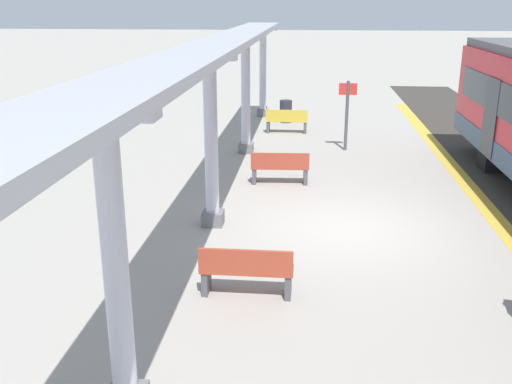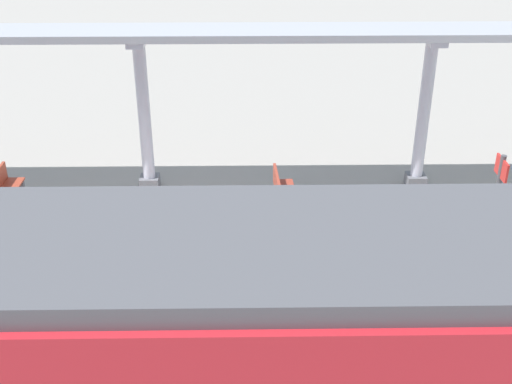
{
  "view_description": "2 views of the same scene",
  "coord_description": "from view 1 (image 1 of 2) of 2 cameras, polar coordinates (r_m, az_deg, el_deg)",
  "views": [
    {
      "loc": [
        0.92,
        11.49,
        4.55
      ],
      "look_at": [
        1.94,
        1.02,
        1.08
      ],
      "focal_mm": 40.74,
      "sensor_mm": 36.0,
      "label": 1
    },
    {
      "loc": [
        -10.87,
        -2.2,
        7.06
      ],
      "look_at": [
        -0.79,
        -2.36,
        1.82
      ],
      "focal_mm": 46.27,
      "sensor_mm": 36.0,
      "label": 2
    }
  ],
  "objects": [
    {
      "name": "ground_plane",
      "position": [
        12.39,
        9.43,
        -3.55
      ],
      "size": [
        176.0,
        176.0,
        0.0
      ],
      "primitive_type": "plane",
      "color": "#9D978F"
    },
    {
      "name": "tactile_edge_strip",
      "position": [
        13.02,
        23.52,
        -3.79
      ],
      "size": [
        0.46,
        32.01,
        0.01
      ],
      "primitive_type": "cube",
      "color": "gold",
      "rests_on": "ground"
    },
    {
      "name": "canopy_pillar_nearest",
      "position": [
        24.07,
        0.68,
        11.7
      ],
      "size": [
        1.1,
        0.44,
        3.57
      ],
      "color": "slate",
      "rests_on": "ground"
    },
    {
      "name": "canopy_pillar_second",
      "position": [
        18.0,
        -1.02,
        9.48
      ],
      "size": [
        1.1,
        0.44,
        3.57
      ],
      "color": "slate",
      "rests_on": "ground"
    },
    {
      "name": "canopy_pillar_third",
      "position": [
        11.93,
        -4.43,
        4.91
      ],
      "size": [
        1.1,
        0.44,
        3.57
      ],
      "color": "slate",
      "rests_on": "ground"
    },
    {
      "name": "canopy_pillar_fourth",
      "position": [
        6.42,
        -13.59,
        -7.54
      ],
      "size": [
        1.1,
        0.44,
        3.57
      ],
      "color": "slate",
      "rests_on": "ground"
    },
    {
      "name": "canopy_beam",
      "position": [
        11.62,
        -4.67,
        13.74
      ],
      "size": [
        1.2,
        25.63,
        0.16
      ],
      "primitive_type": "cube",
      "color": "#A8AAB2",
      "rests_on": "canopy_pillar_nearest"
    },
    {
      "name": "bench_mid_platform",
      "position": [
        9.37,
        -0.95,
        -7.76
      ],
      "size": [
        1.5,
        0.44,
        0.86
      ],
      "color": "#A33D28",
      "rests_on": "ground"
    },
    {
      "name": "bench_far_end",
      "position": [
        15.07,
        2.36,
        2.41
      ],
      "size": [
        1.52,
        0.52,
        0.86
      ],
      "color": "#A03C2B",
      "rests_on": "ground"
    },
    {
      "name": "bench_extra_slot",
      "position": [
        21.1,
        3.02,
        6.99
      ],
      "size": [
        1.5,
        0.45,
        0.86
      ],
      "color": "gold",
      "rests_on": "ground"
    },
    {
      "name": "trash_bin",
      "position": [
        23.06,
        2.94,
        7.92
      ],
      "size": [
        0.48,
        0.48,
        0.86
      ],
      "primitive_type": "cylinder",
      "color": "#292935",
      "rests_on": "ground"
    },
    {
      "name": "platform_info_sign",
      "position": [
        18.63,
        8.93,
        8.06
      ],
      "size": [
        0.56,
        0.1,
        2.2
      ],
      "color": "#4C4C51",
      "rests_on": "ground"
    }
  ]
}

